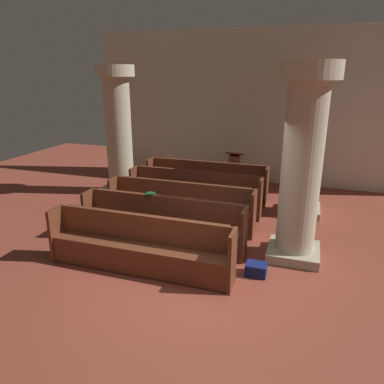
# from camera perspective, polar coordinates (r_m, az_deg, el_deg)

# --- Properties ---
(ground_plane) EXTENTS (19.20, 19.20, 0.00)m
(ground_plane) POSITION_cam_1_polar(r_m,az_deg,el_deg) (6.30, -0.11, -13.22)
(ground_plane) COLOR brown
(back_wall) EXTENTS (10.00, 0.16, 4.50)m
(back_wall) POSITION_cam_1_polar(r_m,az_deg,el_deg) (11.35, 9.90, 12.77)
(back_wall) COLOR beige
(back_wall) RESTS_ON ground
(pew_row_0) EXTENTS (3.30, 0.47, 0.98)m
(pew_row_0) POSITION_cam_1_polar(r_m,az_deg,el_deg) (9.87, 2.22, 2.01)
(pew_row_0) COLOR brown
(pew_row_0) RESTS_ON ground
(pew_row_1) EXTENTS (3.30, 0.46, 0.98)m
(pew_row_1) POSITION_cam_1_polar(r_m,az_deg,el_deg) (8.94, 0.38, 0.27)
(pew_row_1) COLOR brown
(pew_row_1) RESTS_ON ground
(pew_row_2) EXTENTS (3.30, 0.46, 0.98)m
(pew_row_2) POSITION_cam_1_polar(r_m,az_deg,el_deg) (8.02, -1.88, -1.88)
(pew_row_2) COLOR brown
(pew_row_2) RESTS_ON ground
(pew_row_3) EXTENTS (3.30, 0.47, 0.98)m
(pew_row_3) POSITION_cam_1_polar(r_m,az_deg,el_deg) (7.14, -4.71, -4.56)
(pew_row_3) COLOR brown
(pew_row_3) RESTS_ON ground
(pew_row_4) EXTENTS (3.30, 0.46, 0.98)m
(pew_row_4) POSITION_cam_1_polar(r_m,az_deg,el_deg) (6.30, -8.36, -7.96)
(pew_row_4) COLOR brown
(pew_row_4) RESTS_ON ground
(pillar_aisle_side) EXTENTS (1.02, 1.02, 3.47)m
(pillar_aisle_side) POSITION_cam_1_polar(r_m,az_deg,el_deg) (8.86, 17.45, 7.82)
(pillar_aisle_side) COLOR tan
(pillar_aisle_side) RESTS_ON ground
(pillar_far_side) EXTENTS (1.02, 1.02, 3.47)m
(pillar_far_side) POSITION_cam_1_polar(r_m,az_deg,el_deg) (10.31, -11.43, 9.67)
(pillar_far_side) COLOR tan
(pillar_far_side) RESTS_ON ground
(pillar_aisle_rear) EXTENTS (1.00, 1.00, 3.47)m
(pillar_aisle_rear) POSITION_cam_1_polar(r_m,az_deg,el_deg) (6.56, 16.83, 4.44)
(pillar_aisle_rear) COLOR tan
(pillar_aisle_rear) RESTS_ON ground
(lectern) EXTENTS (0.48, 0.45, 1.08)m
(lectern) POSITION_cam_1_polar(r_m,az_deg,el_deg) (10.93, 6.55, 3.12)
(lectern) COLOR brown
(lectern) RESTS_ON ground
(hymn_book) EXTENTS (0.15, 0.20, 0.02)m
(hymn_book) POSITION_cam_1_polar(r_m,az_deg,el_deg) (7.26, -6.61, -0.27)
(hymn_book) COLOR #194723
(hymn_book) RESTS_ON pew_row_3
(kneeler_box_navy) EXTENTS (0.35, 0.28, 0.21)m
(kneeler_box_navy) POSITION_cam_1_polar(r_m,az_deg,el_deg) (6.41, 10.00, -11.82)
(kneeler_box_navy) COLOR navy
(kneeler_box_navy) RESTS_ON ground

